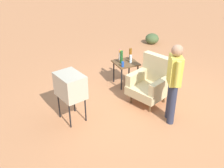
# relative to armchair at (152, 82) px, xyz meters

# --- Properties ---
(ground_plane) EXTENTS (60.00, 60.00, 0.00)m
(ground_plane) POSITION_rel_armchair_xyz_m (0.02, -0.09, -0.50)
(ground_plane) COLOR #C17A4C
(armchair) EXTENTS (0.99, 1.00, 1.06)m
(armchair) POSITION_rel_armchair_xyz_m (0.00, 0.00, 0.00)
(armchair) COLOR brown
(armchair) RESTS_ON ground
(side_table) EXTENTS (0.56, 0.56, 0.61)m
(side_table) POSITION_rel_armchair_xyz_m (-0.97, -0.15, 0.02)
(side_table) COLOR black
(side_table) RESTS_ON ground
(tv_on_stand) EXTENTS (0.68, 0.57, 1.03)m
(tv_on_stand) POSITION_rel_armchair_xyz_m (-0.06, -1.84, 0.28)
(tv_on_stand) COLOR black
(tv_on_stand) RESTS_ON ground
(person_standing) EXTENTS (0.52, 0.35, 1.64)m
(person_standing) POSITION_rel_armchair_xyz_m (0.81, -0.05, 0.44)
(person_standing) COLOR #2D3347
(person_standing) RESTS_ON ground
(bottle_short_clear) EXTENTS (0.06, 0.06, 0.20)m
(bottle_short_clear) POSITION_rel_armchair_xyz_m (-0.90, -0.05, 0.21)
(bottle_short_clear) COLOR silver
(bottle_short_clear) RESTS_ON side_table
(soda_can_blue) EXTENTS (0.07, 0.07, 0.12)m
(soda_can_blue) POSITION_rel_armchair_xyz_m (-0.77, -0.33, 0.17)
(soda_can_blue) COLOR blue
(soda_can_blue) RESTS_ON side_table
(bottle_wine_green) EXTENTS (0.07, 0.07, 0.32)m
(bottle_wine_green) POSITION_rel_armchair_xyz_m (-0.98, -0.27, 0.27)
(bottle_wine_green) COLOR #1E5623
(bottle_wine_green) RESTS_ON side_table
(bottle_tall_amber) EXTENTS (0.07, 0.07, 0.30)m
(bottle_tall_amber) POSITION_rel_armchair_xyz_m (-1.08, 0.04, 0.26)
(bottle_tall_amber) COLOR brown
(bottle_tall_amber) RESTS_ON side_table
(flower_vase) EXTENTS (0.14, 0.10, 0.27)m
(flower_vase) POSITION_rel_armchair_xyz_m (-1.17, -0.20, 0.26)
(flower_vase) COLOR silver
(flower_vase) RESTS_ON side_table
(shrub_mid) EXTENTS (0.48, 0.48, 0.37)m
(shrub_mid) POSITION_rel_armchair_xyz_m (-3.30, 2.14, -0.31)
(shrub_mid) COLOR #475B33
(shrub_mid) RESTS_ON ground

